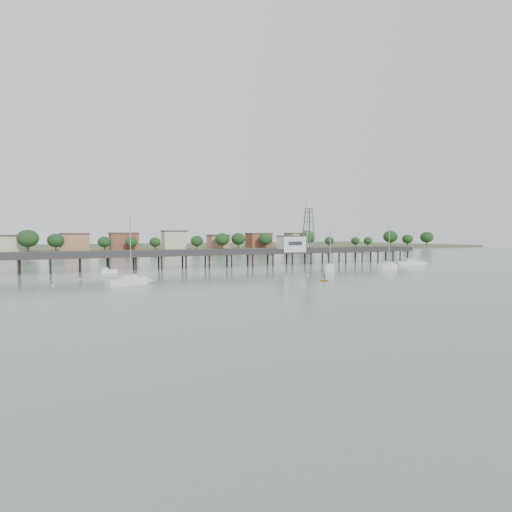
{
  "coord_description": "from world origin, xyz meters",
  "views": [
    {
      "loc": [
        -43.85,
        -59.85,
        9.9
      ],
      "look_at": [
        3.96,
        42.0,
        4.0
      ],
      "focal_mm": 30.0,
      "sensor_mm": 36.0,
      "label": 1
    }
  ],
  "objects_px": {
    "sailboat_a": "(136,281)",
    "sailboat_d": "(391,266)",
    "lattice_tower": "(309,230)",
    "yellow_dinghy": "(324,281)",
    "pier": "(218,254)",
    "sailboat_e": "(416,263)",
    "sailboat_c": "(330,269)",
    "white_tender": "(109,271)"
  },
  "relations": [
    {
      "from": "sailboat_a",
      "to": "sailboat_d",
      "type": "distance_m",
      "value": 71.95
    },
    {
      "from": "sailboat_d",
      "to": "lattice_tower",
      "type": "bearing_deg",
      "value": 97.48
    },
    {
      "from": "sailboat_a",
      "to": "yellow_dinghy",
      "type": "xyz_separation_m",
      "value": [
        36.79,
        -10.38,
        -0.64
      ]
    },
    {
      "from": "pier",
      "to": "sailboat_d",
      "type": "relative_size",
      "value": 11.52
    },
    {
      "from": "sailboat_a",
      "to": "sailboat_e",
      "type": "distance_m",
      "value": 88.75
    },
    {
      "from": "sailboat_e",
      "to": "sailboat_c",
      "type": "bearing_deg",
      "value": -144.49
    },
    {
      "from": "white_tender",
      "to": "sailboat_c",
      "type": "bearing_deg",
      "value": -19.27
    },
    {
      "from": "lattice_tower",
      "to": "yellow_dinghy",
      "type": "bearing_deg",
      "value": -118.46
    },
    {
      "from": "lattice_tower",
      "to": "white_tender",
      "type": "bearing_deg",
      "value": -172.72
    },
    {
      "from": "lattice_tower",
      "to": "sailboat_d",
      "type": "xyz_separation_m",
      "value": [
        10.12,
        -27.2,
        -10.46
      ]
    },
    {
      "from": "lattice_tower",
      "to": "sailboat_c",
      "type": "height_order",
      "value": "lattice_tower"
    },
    {
      "from": "pier",
      "to": "sailboat_d",
      "type": "height_order",
      "value": "sailboat_d"
    },
    {
      "from": "sailboat_c",
      "to": "white_tender",
      "type": "xyz_separation_m",
      "value": [
        -53.6,
        18.46,
        -0.16
      ]
    },
    {
      "from": "sailboat_a",
      "to": "white_tender",
      "type": "xyz_separation_m",
      "value": [
        -2.15,
        26.9,
        -0.15
      ]
    },
    {
      "from": "sailboat_e",
      "to": "sailboat_d",
      "type": "relative_size",
      "value": 1.09
    },
    {
      "from": "lattice_tower",
      "to": "sailboat_a",
      "type": "relative_size",
      "value": 1.07
    },
    {
      "from": "sailboat_d",
      "to": "sailboat_a",
      "type": "bearing_deg",
      "value": 173.31
    },
    {
      "from": "sailboat_e",
      "to": "white_tender",
      "type": "relative_size",
      "value": 3.5
    },
    {
      "from": "sailboat_e",
      "to": "yellow_dinghy",
      "type": "height_order",
      "value": "sailboat_e"
    },
    {
      "from": "pier",
      "to": "white_tender",
      "type": "bearing_deg",
      "value": -165.79
    },
    {
      "from": "sailboat_e",
      "to": "white_tender",
      "type": "bearing_deg",
      "value": -161.58
    },
    {
      "from": "sailboat_a",
      "to": "white_tender",
      "type": "distance_m",
      "value": 26.99
    },
    {
      "from": "white_tender",
      "to": "yellow_dinghy",
      "type": "xyz_separation_m",
      "value": [
        38.95,
        -37.28,
        -0.48
      ]
    },
    {
      "from": "lattice_tower",
      "to": "sailboat_e",
      "type": "bearing_deg",
      "value": -38.49
    },
    {
      "from": "sailboat_e",
      "to": "sailboat_d",
      "type": "xyz_separation_m",
      "value": [
        -16.09,
        -6.36,
        0.01
      ]
    },
    {
      "from": "sailboat_c",
      "to": "white_tender",
      "type": "bearing_deg",
      "value": 108.47
    },
    {
      "from": "yellow_dinghy",
      "to": "sailboat_d",
      "type": "bearing_deg",
      "value": 14.44
    },
    {
      "from": "sailboat_c",
      "to": "white_tender",
      "type": "relative_size",
      "value": 3.17
    },
    {
      "from": "sailboat_a",
      "to": "white_tender",
      "type": "height_order",
      "value": "sailboat_a"
    },
    {
      "from": "sailboat_a",
      "to": "sailboat_d",
      "type": "bearing_deg",
      "value": -13.33
    },
    {
      "from": "white_tender",
      "to": "pier",
      "type": "bearing_deg",
      "value": 13.95
    },
    {
      "from": "pier",
      "to": "sailboat_c",
      "type": "distance_m",
      "value": 34.36
    },
    {
      "from": "sailboat_a",
      "to": "yellow_dinghy",
      "type": "bearing_deg",
      "value": -35.32
    },
    {
      "from": "pier",
      "to": "lattice_tower",
      "type": "bearing_deg",
      "value": 0.0
    },
    {
      "from": "lattice_tower",
      "to": "sailboat_a",
      "type": "distance_m",
      "value": 71.46
    },
    {
      "from": "sailboat_a",
      "to": "yellow_dinghy",
      "type": "height_order",
      "value": "sailboat_a"
    },
    {
      "from": "sailboat_d",
      "to": "white_tender",
      "type": "height_order",
      "value": "sailboat_d"
    },
    {
      "from": "sailboat_a",
      "to": "sailboat_e",
      "type": "height_order",
      "value": "sailboat_a"
    },
    {
      "from": "pier",
      "to": "white_tender",
      "type": "height_order",
      "value": "pier"
    },
    {
      "from": "sailboat_a",
      "to": "sailboat_c",
      "type": "height_order",
      "value": "sailboat_a"
    },
    {
      "from": "pier",
      "to": "sailboat_a",
      "type": "relative_size",
      "value": 10.34
    },
    {
      "from": "pier",
      "to": "yellow_dinghy",
      "type": "bearing_deg",
      "value": -81.36
    }
  ]
}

